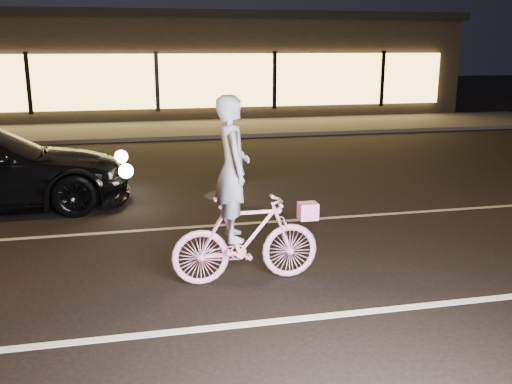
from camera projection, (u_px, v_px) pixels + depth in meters
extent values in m
plane|color=black|center=(221.00, 272.00, 7.50)|extent=(90.00, 90.00, 0.00)
cube|color=silver|center=(244.00, 325.00, 6.08)|extent=(60.00, 0.12, 0.01)
cube|color=gray|center=(202.00, 226.00, 9.39)|extent=(60.00, 0.10, 0.01)
cube|color=#383533|center=(162.00, 130.00, 19.78)|extent=(30.00, 4.00, 0.12)
cube|color=black|center=(152.00, 67.00, 24.96)|extent=(25.00, 8.00, 4.00)
cube|color=black|center=(149.00, 18.00, 24.45)|extent=(25.40, 8.40, 0.30)
cube|color=#FFCC59|center=(157.00, 82.00, 21.19)|extent=(23.00, 0.15, 2.00)
cube|color=black|center=(28.00, 83.00, 20.17)|extent=(0.15, 0.08, 2.20)
cube|color=black|center=(157.00, 82.00, 21.11)|extent=(0.15, 0.08, 2.20)
cube|color=black|center=(274.00, 80.00, 22.06)|extent=(0.15, 0.08, 2.20)
cube|color=black|center=(382.00, 79.00, 23.00)|extent=(0.15, 0.08, 2.20)
imported|color=#E0469A|center=(246.00, 239.00, 7.08)|extent=(1.86, 0.53, 1.12)
imported|color=silver|center=(232.00, 169.00, 6.82)|extent=(0.42, 0.64, 1.76)
cube|color=#D84B96|center=(308.00, 211.00, 7.17)|extent=(0.23, 0.19, 0.21)
sphere|color=#FFF2BF|center=(121.00, 157.00, 11.53)|extent=(0.26, 0.26, 0.26)
sphere|color=#FFF2BF|center=(126.00, 171.00, 10.20)|extent=(0.26, 0.26, 0.26)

